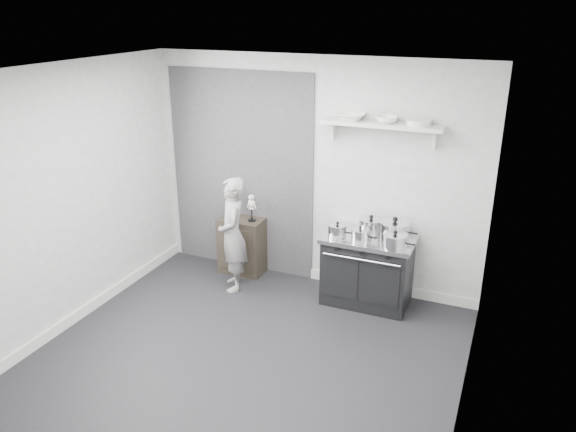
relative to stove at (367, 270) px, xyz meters
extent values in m
plane|color=black|center=(-0.78, -1.48, -0.41)|extent=(4.00, 4.00, 0.00)
cube|color=#A1A29F|center=(-0.78, 0.32, 0.94)|extent=(4.00, 0.02, 2.70)
cube|color=#A1A29F|center=(-0.78, -3.28, 0.94)|extent=(4.00, 0.02, 2.70)
cube|color=#A1A29F|center=(-2.78, -1.48, 0.94)|extent=(0.02, 3.60, 2.70)
cube|color=#A1A29F|center=(1.22, -1.48, 0.94)|extent=(0.02, 3.60, 2.70)
cube|color=silver|center=(-0.78, -1.48, 2.29)|extent=(4.00, 3.60, 0.02)
cube|color=black|center=(-1.73, 0.31, 0.84)|extent=(1.90, 0.02, 2.50)
cube|color=silver|center=(0.22, 0.30, -0.35)|extent=(2.00, 0.03, 0.12)
cube|color=silver|center=(-2.76, -1.48, -0.35)|extent=(0.03, 3.60, 0.12)
cube|color=silver|center=(0.02, 0.19, 1.61)|extent=(1.30, 0.26, 0.04)
cube|color=silver|center=(-0.53, 0.26, 1.49)|extent=(0.03, 0.12, 0.20)
cube|color=silver|center=(0.57, 0.26, 1.49)|extent=(0.03, 0.12, 0.20)
cube|color=black|center=(0.00, 0.00, -0.03)|extent=(0.95, 0.57, 0.76)
cube|color=silver|center=(0.00, 0.00, 0.38)|extent=(1.00, 0.61, 0.05)
cube|color=black|center=(-0.23, -0.28, -0.01)|extent=(0.40, 0.02, 0.49)
cube|color=black|center=(0.23, -0.28, -0.01)|extent=(0.40, 0.02, 0.49)
cylinder|color=silver|center=(0.00, -0.31, 0.26)|extent=(0.85, 0.02, 0.02)
cylinder|color=black|center=(-0.28, -0.29, 0.33)|extent=(0.04, 0.03, 0.04)
cylinder|color=black|center=(0.00, -0.29, 0.33)|extent=(0.04, 0.03, 0.04)
cylinder|color=black|center=(0.28, -0.29, 0.33)|extent=(0.04, 0.03, 0.04)
cube|color=black|center=(-1.66, 0.13, -0.05)|extent=(0.55, 0.32, 0.72)
imported|color=gray|center=(-1.55, -0.28, 0.28)|extent=(0.54, 0.60, 1.38)
cylinder|color=silver|center=(-0.33, -0.11, 0.46)|extent=(0.20, 0.20, 0.12)
cylinder|color=silver|center=(-0.33, -0.11, 0.53)|extent=(0.21, 0.21, 0.01)
sphere|color=black|center=(-0.33, -0.11, 0.55)|extent=(0.04, 0.04, 0.04)
cylinder|color=black|center=(-0.19, -0.11, 0.46)|extent=(0.10, 0.02, 0.02)
cylinder|color=silver|center=(-0.01, 0.10, 0.48)|extent=(0.26, 0.26, 0.16)
cylinder|color=silver|center=(-0.01, 0.10, 0.57)|extent=(0.27, 0.27, 0.01)
sphere|color=black|center=(-0.01, 0.10, 0.60)|extent=(0.05, 0.05, 0.05)
cylinder|color=black|center=(0.16, 0.10, 0.48)|extent=(0.10, 0.02, 0.02)
cylinder|color=silver|center=(0.26, 0.09, 0.48)|extent=(0.32, 0.32, 0.17)
cylinder|color=silver|center=(0.26, 0.09, 0.58)|extent=(0.33, 0.33, 0.01)
sphere|color=black|center=(0.26, 0.09, 0.61)|extent=(0.06, 0.06, 0.06)
cylinder|color=black|center=(0.46, 0.09, 0.48)|extent=(0.10, 0.02, 0.02)
cylinder|color=silver|center=(0.32, -0.17, 0.47)|extent=(0.25, 0.25, 0.14)
cylinder|color=silver|center=(0.32, -0.17, 0.54)|extent=(0.26, 0.26, 0.01)
sphere|color=black|center=(0.32, -0.17, 0.57)|extent=(0.05, 0.05, 0.05)
cylinder|color=black|center=(0.49, -0.17, 0.47)|extent=(0.10, 0.02, 0.02)
cylinder|color=silver|center=(-0.07, -0.13, 0.46)|extent=(0.20, 0.20, 0.12)
cylinder|color=silver|center=(-0.07, -0.13, 0.52)|extent=(0.20, 0.20, 0.01)
sphere|color=black|center=(-0.07, -0.13, 0.55)|extent=(0.04, 0.04, 0.04)
cylinder|color=black|center=(0.07, -0.13, 0.46)|extent=(0.10, 0.02, 0.02)
imported|color=white|center=(-0.32, 0.19, 1.67)|extent=(0.31, 0.31, 0.08)
imported|color=white|center=(0.07, 0.19, 1.67)|extent=(0.23, 0.23, 0.07)
cylinder|color=silver|center=(0.40, 0.19, 1.66)|extent=(0.25, 0.25, 0.06)
camera|label=1|loc=(1.39, -5.59, 2.82)|focal=35.00mm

